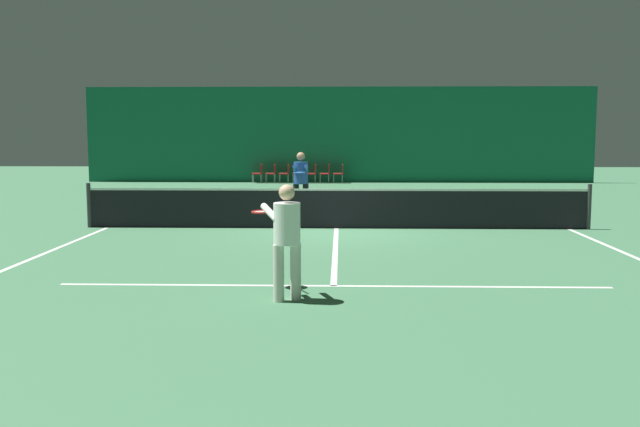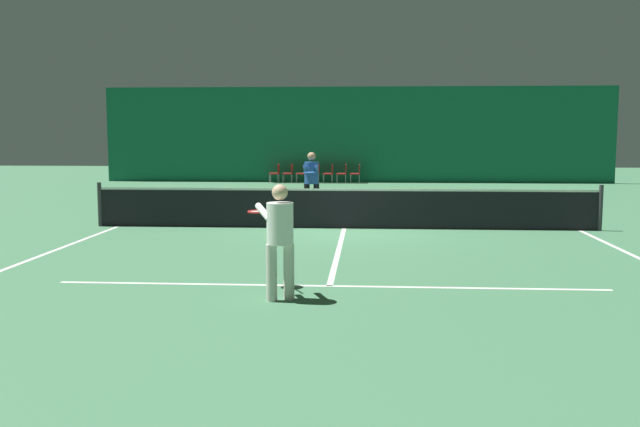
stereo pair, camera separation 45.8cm
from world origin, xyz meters
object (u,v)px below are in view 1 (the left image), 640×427
at_px(courtside_chair_2, 286,172).
at_px(courtside_chair_4, 313,172).
at_px(player_far, 301,178).
at_px(player_near, 286,233).
at_px(courtside_chair_3, 299,172).
at_px(courtside_chair_6, 340,172).
at_px(courtside_chair_0, 259,172).
at_px(courtside_chair_5, 326,172).
at_px(tennis_net, 336,207).
at_px(courtside_chair_1, 272,172).

distance_m(courtside_chair_2, courtside_chair_4, 1.21).
xyz_separation_m(player_far, courtside_chair_4, (-0.15, 12.12, -0.52)).
bearing_deg(player_far, courtside_chair_4, 179.56).
distance_m(player_near, courtside_chair_3, 22.40).
bearing_deg(courtside_chair_6, courtside_chair_3, -90.00).
relative_size(courtside_chair_2, courtside_chair_6, 1.00).
distance_m(player_near, courtside_chair_6, 22.38).
bearing_deg(courtside_chair_0, courtside_chair_5, 90.00).
height_order(courtside_chair_3, courtside_chair_6, same).
relative_size(courtside_chair_5, courtside_chair_6, 1.00).
relative_size(courtside_chair_4, courtside_chair_6, 1.00).
xyz_separation_m(courtside_chair_3, courtside_chair_5, (1.21, 0.00, 0.00)).
relative_size(player_near, courtside_chair_6, 1.89).
relative_size(tennis_net, courtside_chair_5, 14.29).
relative_size(player_near, courtside_chair_4, 1.89).
xyz_separation_m(courtside_chair_4, courtside_chair_6, (1.21, 0.00, 0.00)).
xyz_separation_m(courtside_chair_0, courtside_chair_5, (3.04, 0.00, 0.00)).
xyz_separation_m(player_far, courtside_chair_0, (-2.58, 12.12, -0.52)).
xyz_separation_m(player_far, courtside_chair_5, (0.46, 12.12, -0.52)).
bearing_deg(courtside_chair_6, courtside_chair_4, -90.00).
bearing_deg(player_near, courtside_chair_5, -26.25).
distance_m(courtside_chair_0, courtside_chair_6, 3.64).
bearing_deg(courtside_chair_4, tennis_net, 4.43).
bearing_deg(player_far, courtside_chair_3, -177.57).
relative_size(courtside_chair_1, courtside_chair_5, 1.00).
bearing_deg(tennis_net, courtside_chair_6, 89.82).
height_order(courtside_chair_0, courtside_chair_1, same).
xyz_separation_m(courtside_chair_0, courtside_chair_4, (2.43, 0.00, 0.00)).
bearing_deg(player_near, courtside_chair_6, -27.81).
height_order(player_far, courtside_chair_1, player_far).
xyz_separation_m(player_near, courtside_chair_2, (-1.74, 22.37, -0.44)).
bearing_deg(courtside_chair_6, player_near, -1.77).
bearing_deg(tennis_net, courtside_chair_0, 103.42).
bearing_deg(courtside_chair_1, courtside_chair_3, 90.00).
relative_size(courtside_chair_1, courtside_chair_2, 1.00).
relative_size(tennis_net, courtside_chair_6, 14.29).
bearing_deg(courtside_chair_3, courtside_chair_2, -90.00).
bearing_deg(courtside_chair_2, courtside_chair_6, 90.00).
bearing_deg(courtside_chair_6, courtside_chair_5, -90.00).
bearing_deg(tennis_net, courtside_chair_3, 96.71).
xyz_separation_m(player_far, courtside_chair_3, (-0.76, 12.12, -0.52)).
distance_m(player_far, courtside_chair_6, 12.18).
height_order(player_near, courtside_chair_1, player_near).
bearing_deg(courtside_chair_5, courtside_chair_4, -90.00).
distance_m(tennis_net, player_near, 7.34).
bearing_deg(courtside_chair_3, courtside_chair_4, 90.00).
bearing_deg(courtside_chair_4, courtside_chair_6, 90.00).
bearing_deg(courtside_chair_4, courtside_chair_0, -90.00).
relative_size(courtside_chair_1, courtside_chair_4, 1.00).
height_order(courtside_chair_1, courtside_chair_2, same).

